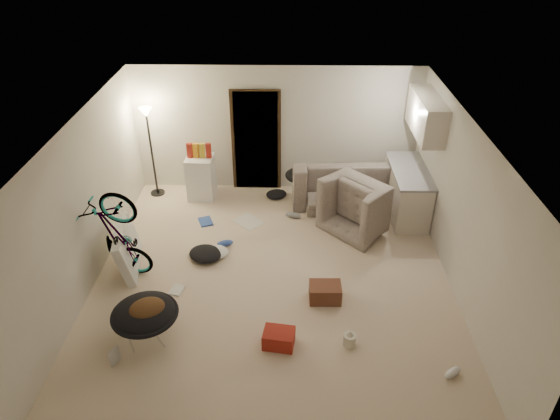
{
  "coord_description": "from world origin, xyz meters",
  "views": [
    {
      "loc": [
        0.23,
        -6.03,
        5.05
      ],
      "look_at": [
        0.11,
        0.6,
        0.91
      ],
      "focal_mm": 32.0,
      "sensor_mm": 36.0,
      "label": 1
    }
  ],
  "objects_px": {
    "bicycle": "(122,254)",
    "mini_fridge": "(201,177)",
    "saucer_chair": "(146,319)",
    "juicer": "(350,339)",
    "floor_lamp": "(149,133)",
    "armchair": "(366,207)",
    "tv_box": "(128,248)",
    "drink_case_b": "(279,338)",
    "drink_case_a": "(325,292)",
    "sofa": "(348,186)",
    "kitchen_counter": "(407,193)"
  },
  "relations": [
    {
      "from": "mini_fridge",
      "to": "tv_box",
      "type": "relative_size",
      "value": 0.78
    },
    {
      "from": "kitchen_counter",
      "to": "bicycle",
      "type": "height_order",
      "value": "bicycle"
    },
    {
      "from": "juicer",
      "to": "drink_case_a",
      "type": "bearing_deg",
      "value": 107.38
    },
    {
      "from": "tv_box",
      "to": "drink_case_a",
      "type": "relative_size",
      "value": 2.37
    },
    {
      "from": "armchair",
      "to": "sofa",
      "type": "bearing_deg",
      "value": -28.3
    },
    {
      "from": "sofa",
      "to": "armchair",
      "type": "relative_size",
      "value": 1.94
    },
    {
      "from": "kitchen_counter",
      "to": "armchair",
      "type": "xyz_separation_m",
      "value": [
        -0.79,
        -0.4,
        -0.07
      ]
    },
    {
      "from": "armchair",
      "to": "drink_case_a",
      "type": "height_order",
      "value": "armchair"
    },
    {
      "from": "floor_lamp",
      "to": "mini_fridge",
      "type": "relative_size",
      "value": 2.1
    },
    {
      "from": "bicycle",
      "to": "mini_fridge",
      "type": "bearing_deg",
      "value": -8.83
    },
    {
      "from": "mini_fridge",
      "to": "saucer_chair",
      "type": "distance_m",
      "value": 3.82
    },
    {
      "from": "tv_box",
      "to": "juicer",
      "type": "bearing_deg",
      "value": -35.46
    },
    {
      "from": "kitchen_counter",
      "to": "mini_fridge",
      "type": "xyz_separation_m",
      "value": [
        -3.9,
        0.55,
        -0.01
      ]
    },
    {
      "from": "armchair",
      "to": "juicer",
      "type": "height_order",
      "value": "armchair"
    },
    {
      "from": "armchair",
      "to": "drink_case_b",
      "type": "height_order",
      "value": "armchair"
    },
    {
      "from": "juicer",
      "to": "drink_case_b",
      "type": "bearing_deg",
      "value": -178.59
    },
    {
      "from": "kitchen_counter",
      "to": "drink_case_b",
      "type": "bearing_deg",
      "value": -124.6
    },
    {
      "from": "drink_case_a",
      "to": "bicycle",
      "type": "bearing_deg",
      "value": 170.63
    },
    {
      "from": "floor_lamp",
      "to": "bicycle",
      "type": "distance_m",
      "value": 2.76
    },
    {
      "from": "drink_case_a",
      "to": "juicer",
      "type": "distance_m",
      "value": 0.92
    },
    {
      "from": "kitchen_counter",
      "to": "sofa",
      "type": "xyz_separation_m",
      "value": [
        -1.03,
        0.45,
        -0.12
      ]
    },
    {
      "from": "bicycle",
      "to": "juicer",
      "type": "distance_m",
      "value": 3.64
    },
    {
      "from": "sofa",
      "to": "armchair",
      "type": "height_order",
      "value": "armchair"
    },
    {
      "from": "saucer_chair",
      "to": "juicer",
      "type": "height_order",
      "value": "saucer_chair"
    },
    {
      "from": "drink_case_b",
      "to": "juicer",
      "type": "height_order",
      "value": "juicer"
    },
    {
      "from": "armchair",
      "to": "drink_case_a",
      "type": "relative_size",
      "value": 2.43
    },
    {
      "from": "floor_lamp",
      "to": "saucer_chair",
      "type": "xyz_separation_m",
      "value": [
        0.77,
        -3.91,
        -0.94
      ]
    },
    {
      "from": "armchair",
      "to": "mini_fridge",
      "type": "distance_m",
      "value": 3.26
    },
    {
      "from": "floor_lamp",
      "to": "drink_case_a",
      "type": "height_order",
      "value": "floor_lamp"
    },
    {
      "from": "floor_lamp",
      "to": "saucer_chair",
      "type": "bearing_deg",
      "value": -78.82
    },
    {
      "from": "saucer_chair",
      "to": "juicer",
      "type": "bearing_deg",
      "value": -1.1
    },
    {
      "from": "armchair",
      "to": "bicycle",
      "type": "relative_size",
      "value": 0.68
    },
    {
      "from": "armchair",
      "to": "bicycle",
      "type": "distance_m",
      "value": 4.24
    },
    {
      "from": "armchair",
      "to": "bicycle",
      "type": "bearing_deg",
      "value": 67.74
    },
    {
      "from": "saucer_chair",
      "to": "drink_case_b",
      "type": "relative_size",
      "value": 2.17
    },
    {
      "from": "armchair",
      "to": "juicer",
      "type": "xyz_separation_m",
      "value": [
        -0.57,
        -2.92,
        -0.27
      ]
    },
    {
      "from": "sofa",
      "to": "mini_fridge",
      "type": "distance_m",
      "value": 2.88
    },
    {
      "from": "kitchen_counter",
      "to": "juicer",
      "type": "distance_m",
      "value": 3.6
    },
    {
      "from": "tv_box",
      "to": "juicer",
      "type": "relative_size",
      "value": 4.52
    },
    {
      "from": "kitchen_counter",
      "to": "saucer_chair",
      "type": "bearing_deg",
      "value": -141.19
    },
    {
      "from": "floor_lamp",
      "to": "mini_fridge",
      "type": "xyz_separation_m",
      "value": [
        0.93,
        -0.1,
        -0.88
      ]
    },
    {
      "from": "saucer_chair",
      "to": "bicycle",
      "type": "bearing_deg",
      "value": 117.4
    },
    {
      "from": "mini_fridge",
      "to": "drink_case_a",
      "type": "distance_m",
      "value": 3.76
    },
    {
      "from": "saucer_chair",
      "to": "armchair",
      "type": "bearing_deg",
      "value": 41.23
    },
    {
      "from": "drink_case_a",
      "to": "sofa",
      "type": "bearing_deg",
      "value": 77.32
    },
    {
      "from": "drink_case_b",
      "to": "bicycle",
      "type": "bearing_deg",
      "value": 159.03
    },
    {
      "from": "tv_box",
      "to": "kitchen_counter",
      "type": "bearing_deg",
      "value": 9.9
    },
    {
      "from": "floor_lamp",
      "to": "tv_box",
      "type": "height_order",
      "value": "floor_lamp"
    },
    {
      "from": "mini_fridge",
      "to": "juicer",
      "type": "height_order",
      "value": "mini_fridge"
    },
    {
      "from": "tv_box",
      "to": "drink_case_a",
      "type": "distance_m",
      "value": 3.18
    }
  ]
}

